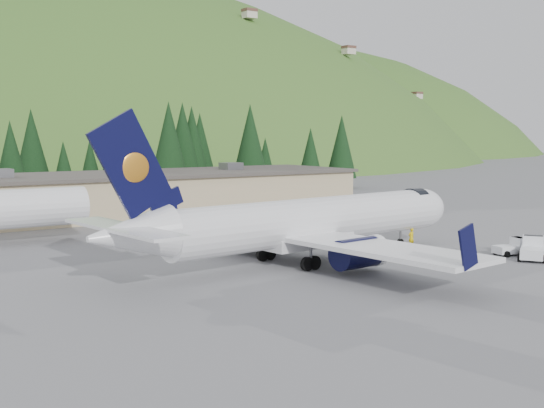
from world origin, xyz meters
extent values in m
plane|color=slate|center=(0.00, 0.00, 0.00)|extent=(600.00, 600.00, 0.00)
cylinder|color=white|center=(0.00, 0.00, 3.23)|extent=(26.82, 6.25, 3.57)
ellipsoid|color=white|center=(13.23, 1.35, 3.23)|extent=(4.98, 4.02, 3.57)
cylinder|color=black|center=(12.28, 1.25, 3.66)|extent=(1.62, 3.06, 2.94)
cone|color=white|center=(-16.06, -1.64, 3.61)|extent=(6.03, 4.13, 3.57)
cube|color=white|center=(-0.94, -0.10, 1.73)|extent=(7.87, 3.79, 0.95)
cube|color=white|center=(-1.89, -0.19, 2.28)|extent=(8.47, 32.66, 0.33)
cube|color=black|center=(-4.94, 15.73, 3.51)|extent=(1.93, 0.34, 2.73)
cube|color=black|center=(-1.67, -16.40, 3.51)|extent=(1.93, 0.34, 2.73)
cylinder|color=black|center=(-1.50, 5.38, 1.47)|extent=(4.19, 2.58, 2.18)
cylinder|color=white|center=(0.29, 5.57, 1.47)|extent=(0.80, 2.36, 2.32)
cube|color=white|center=(-1.50, 5.38, 1.99)|extent=(2.10, 0.45, 0.85)
cylinder|color=black|center=(-0.39, -5.58, 1.47)|extent=(4.19, 2.58, 2.18)
cylinder|color=white|center=(1.41, -5.39, 1.47)|extent=(0.80, 2.36, 2.32)
cube|color=white|center=(-0.39, -5.58, 1.99)|extent=(2.10, 0.45, 0.85)
cube|color=black|center=(-15.87, -1.62, 8.05)|extent=(5.87, 0.88, 6.97)
ellipsoid|color=orange|center=(-15.70, -1.41, 7.86)|extent=(1.89, 0.36, 1.88)
ellipsoid|color=orange|center=(-15.67, -1.79, 7.86)|extent=(1.89, 0.36, 1.88)
cube|color=black|center=(-13.42, -1.37, 5.58)|extent=(2.63, 0.50, 1.88)
cube|color=white|center=(-16.54, -1.68, 4.08)|extent=(3.66, 12.06, 0.21)
cylinder|color=slate|center=(10.39, 1.06, 0.85)|extent=(0.21, 0.21, 1.71)
cylinder|color=black|center=(10.39, 1.06, 0.36)|extent=(0.75, 0.34, 0.72)
cylinder|color=slate|center=(-3.09, 2.26, 0.95)|extent=(0.25, 0.25, 1.90)
cylinder|color=black|center=(-2.72, 2.30, 0.52)|extent=(1.07, 0.44, 1.04)
cylinder|color=black|center=(-3.47, 2.22, 0.52)|extent=(1.07, 0.44, 1.04)
cylinder|color=slate|center=(-2.57, -2.84, 0.95)|extent=(0.25, 0.25, 1.90)
cylinder|color=black|center=(-2.20, -2.80, 0.52)|extent=(1.07, 0.44, 1.04)
cylinder|color=black|center=(-2.95, -2.88, 0.52)|extent=(1.07, 0.44, 1.04)
cube|color=white|center=(14.50, -9.42, 0.62)|extent=(3.78, 3.26, 0.79)
cube|color=white|center=(15.45, -8.81, 1.30)|extent=(1.81, 1.94, 1.02)
cube|color=black|center=(15.45, -8.81, 1.75)|extent=(1.65, 1.79, 0.11)
cylinder|color=black|center=(14.96, -8.05, 0.32)|extent=(0.67, 0.55, 0.63)
cylinder|color=black|center=(13.05, -9.27, 0.32)|extent=(0.67, 0.55, 0.63)
cylinder|color=black|center=(14.03, -10.79, 0.32)|extent=(0.67, 0.55, 0.63)
cube|color=white|center=(14.92, -7.01, 0.49)|extent=(2.92, 1.90, 0.63)
cube|color=white|center=(15.79, -7.21, 1.03)|extent=(1.15, 1.42, 0.81)
cube|color=black|center=(15.79, -7.21, 1.39)|extent=(1.04, 1.31, 0.09)
cylinder|color=black|center=(15.95, -6.51, 0.25)|extent=(0.53, 0.30, 0.50)
cylinder|color=black|center=(15.64, -7.91, 0.25)|extent=(0.53, 0.30, 0.50)
cylinder|color=black|center=(14.20, -6.12, 0.25)|extent=(0.53, 0.30, 0.50)
cylinder|color=black|center=(13.89, -7.52, 0.25)|extent=(0.53, 0.30, 0.50)
cube|color=tan|center=(-5.00, 38.00, 2.40)|extent=(70.00, 16.00, 4.80)
cube|color=#47423D|center=(-5.00, 38.00, 4.95)|extent=(71.00, 17.00, 0.40)
cube|color=slate|center=(-15.00, 38.00, 5.60)|extent=(2.50, 2.50, 1.00)
cube|color=slate|center=(0.00, 38.00, 5.60)|extent=(2.50, 2.50, 1.00)
cube|color=slate|center=(15.00, 38.00, 5.60)|extent=(2.50, 2.50, 1.00)
imported|color=#E1BC09|center=(11.02, 0.35, 0.87)|extent=(0.64, 0.42, 1.74)
cone|color=black|center=(-8.84, 58.84, 6.81)|extent=(4.99, 4.99, 10.21)
cone|color=black|center=(-4.19, 65.24, 7.92)|extent=(5.81, 5.81, 11.88)
cone|color=black|center=(-0.45, 61.87, 5.10)|extent=(3.74, 3.74, 7.66)
cone|color=black|center=(5.58, 67.16, 5.28)|extent=(3.87, 3.87, 7.92)
cone|color=black|center=(8.05, 64.45, 5.45)|extent=(4.00, 4.00, 8.18)
cone|color=black|center=(14.19, 55.52, 8.60)|extent=(6.31, 6.31, 12.91)
cone|color=black|center=(18.48, 59.28, 8.66)|extent=(6.35, 6.35, 12.99)
cone|color=black|center=(20.73, 60.35, 8.37)|extent=(6.14, 6.14, 12.56)
cone|color=black|center=(25.54, 66.50, 7.86)|extent=(5.76, 5.76, 11.78)
cone|color=black|center=(29.27, 55.58, 8.58)|extent=(6.29, 6.29, 12.87)
cone|color=black|center=(34.08, 60.47, 5.01)|extent=(3.67, 3.67, 7.51)
cone|color=black|center=(39.31, 66.09, 5.33)|extent=(3.91, 3.91, 7.99)
cone|color=black|center=(42.45, 56.06, 6.34)|extent=(4.65, 4.65, 9.51)
cone|color=black|center=(48.66, 54.79, 7.69)|extent=(5.64, 5.64, 11.54)
ellipsoid|color=#2F5D1A|center=(40.00, 200.00, -85.00)|extent=(420.00, 300.00, 300.00)
ellipsoid|color=#2F5D1A|center=(160.00, 240.00, -85.00)|extent=(392.00, 280.00, 280.00)
camera|label=1|loc=(-32.55, -41.87, 9.94)|focal=45.00mm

